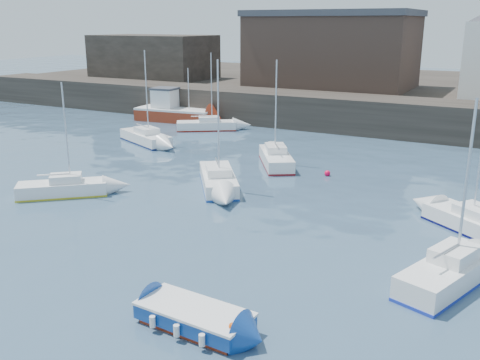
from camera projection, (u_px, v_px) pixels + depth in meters
The scene contains 15 objects.
water at pixel (66, 315), 17.43m from camera, with size 220.00×220.00×0.00m, color #2D4760.
quay_wall at pixel (365, 115), 46.56m from camera, with size 90.00×5.00×3.00m, color #28231E.
land_strip at pixel (408, 93), 61.79m from camera, with size 90.00×32.00×2.80m, color #28231E.
warehouse at pixel (332, 49), 54.60m from camera, with size 16.40×10.40×7.60m.
bldg_west at pixel (153, 57), 64.15m from camera, with size 14.00×8.00×5.00m.
blue_dinghy at pixel (194, 317), 16.61m from camera, with size 3.81×2.06×0.71m.
fishing_boat at pixel (173, 111), 51.86m from camera, with size 7.99×3.74×5.11m.
sailboat_a at pixel (63, 188), 29.41m from camera, with size 4.60×4.29×6.20m.
sailboat_b at pixel (218, 179), 30.97m from camera, with size 4.79×5.66×7.30m.
sailboat_c at pixel (450, 272), 19.30m from camera, with size 3.24×5.39×6.77m.
sailboat_e at pixel (146, 137), 42.30m from camera, with size 5.84×3.99×7.22m.
sailboat_f at pixel (276, 158), 35.72m from camera, with size 4.30×5.37×6.90m.
sailboat_h at pixel (207, 125), 47.53m from camera, with size 5.28×4.29×6.73m.
buoy_mid at pixel (457, 257), 21.79m from camera, with size 0.34×0.34×0.34m, color #F7073B.
buoy_far at pixel (327, 176), 33.36m from camera, with size 0.36×0.36×0.36m, color #F7073B.
Camera 1 is at (12.36, -10.92, 9.16)m, focal length 40.00 mm.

